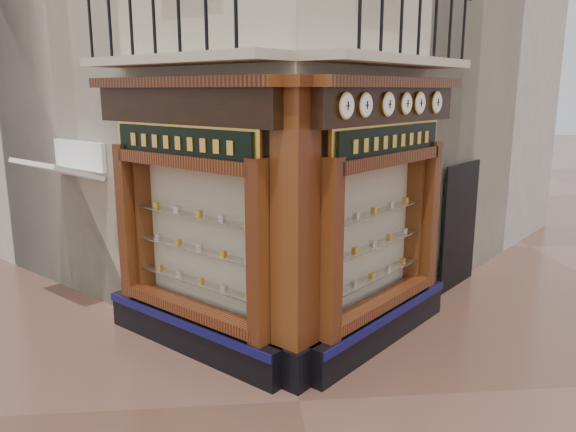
{
  "coord_description": "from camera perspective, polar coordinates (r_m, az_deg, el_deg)",
  "views": [
    {
      "loc": [
        -0.73,
        -6.3,
        3.81
      ],
      "look_at": [
        0.05,
        2.0,
        1.93
      ],
      "focal_mm": 35.0,
      "sensor_mm": 36.0,
      "label": 1
    }
  ],
  "objects": [
    {
      "name": "ground",
      "position": [
        7.4,
        1.13,
        -18.29
      ],
      "size": [
        80.0,
        80.0,
        0.0
      ],
      "primitive_type": "plane",
      "color": "#513326",
      "rests_on": "ground"
    },
    {
      "name": "neighbour_left",
      "position": [
        15.13,
        -12.66,
        18.82
      ],
      "size": [
        11.31,
        11.31,
        11.0
      ],
      "primitive_type": "cube",
      "rotation": [
        0.0,
        0.0,
        0.79
      ],
      "color": "#BEB1A5",
      "rests_on": "ground"
    },
    {
      "name": "neighbour_right",
      "position": [
        15.37,
        7.07,
        18.92
      ],
      "size": [
        11.31,
        11.31,
        11.0
      ],
      "primitive_type": "cube",
      "rotation": [
        0.0,
        0.0,
        0.79
      ],
      "color": "#BEB1A5",
      "rests_on": "ground"
    },
    {
      "name": "shopfront_left",
      "position": [
        8.11,
        -10.01,
        -0.56
      ],
      "size": [
        2.86,
        2.86,
        3.98
      ],
      "rotation": [
        0.0,
        0.0,
        2.36
      ],
      "color": "black",
      "rests_on": "ground"
    },
    {
      "name": "shopfront_right",
      "position": [
        8.36,
        9.58,
        -0.14
      ],
      "size": [
        2.86,
        2.86,
        3.98
      ],
      "rotation": [
        0.0,
        0.0,
        0.79
      ],
      "color": "black",
      "rests_on": "ground"
    },
    {
      "name": "corner_pilaster",
      "position": [
        7.09,
        0.74,
        -2.53
      ],
      "size": [
        0.85,
        0.85,
        3.98
      ],
      "rotation": [
        0.0,
        0.0,
        0.79
      ],
      "color": "black",
      "rests_on": "ground"
    },
    {
      "name": "balcony",
      "position": [
        7.83,
        -0.01,
        15.69
      ],
      "size": [
        5.94,
        2.97,
        1.03
      ],
      "color": "#BBAE92",
      "rests_on": "ground"
    },
    {
      "name": "clock_a",
      "position": [
        6.94,
        5.87,
        11.08
      ],
      "size": [
        0.27,
        0.27,
        0.33
      ],
      "rotation": [
        0.0,
        0.0,
        0.79
      ],
      "color": "#BB943E",
      "rests_on": "ground"
    },
    {
      "name": "clock_b",
      "position": [
        7.31,
        7.82,
        11.11
      ],
      "size": [
        0.26,
        0.26,
        0.31
      ],
      "rotation": [
        0.0,
        0.0,
        0.79
      ],
      "color": "#BB943E",
      "rests_on": "ground"
    },
    {
      "name": "clock_c",
      "position": [
        7.8,
        10.09,
        11.12
      ],
      "size": [
        0.27,
        0.27,
        0.33
      ],
      "rotation": [
        0.0,
        0.0,
        0.79
      ],
      "color": "#BB943E",
      "rests_on": "ground"
    },
    {
      "name": "clock_d",
      "position": [
        8.24,
        11.86,
        11.12
      ],
      "size": [
        0.25,
        0.25,
        0.31
      ],
      "rotation": [
        0.0,
        0.0,
        0.79
      ],
      "color": "#BB943E",
      "rests_on": "ground"
    },
    {
      "name": "clock_e",
      "position": [
        8.61,
        13.18,
        11.12
      ],
      "size": [
        0.27,
        0.27,
        0.33
      ],
      "rotation": [
        0.0,
        0.0,
        0.79
      ],
      "color": "#BB943E",
      "rests_on": "ground"
    },
    {
      "name": "clock_f",
      "position": [
        9.12,
        14.81,
        11.1
      ],
      "size": [
        0.27,
        0.27,
        0.34
      ],
      "rotation": [
        0.0,
        0.0,
        0.79
      ],
      "color": "#BB943E",
      "rests_on": "ground"
    },
    {
      "name": "awning",
      "position": [
        11.03,
        -21.38,
        -8.42
      ],
      "size": [
        1.73,
        1.73,
        0.37
      ],
      "primitive_type": null,
      "rotation": [
        0.32,
        0.0,
        2.36
      ],
      "color": "white",
      "rests_on": "ground"
    },
    {
      "name": "signboard_left",
      "position": [
        7.88,
        -10.76,
        7.32
      ],
      "size": [
        2.11,
        2.11,
        0.56
      ],
      "rotation": [
        0.0,
        0.0,
        2.36
      ],
      "color": "gold",
      "rests_on": "ground"
    },
    {
      "name": "signboard_right",
      "position": [
        8.15,
        10.34,
        7.51
      ],
      "size": [
        2.1,
        2.1,
        0.56
      ],
      "rotation": [
        0.0,
        0.0,
        0.79
      ],
      "color": "gold",
      "rests_on": "ground"
    }
  ]
}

